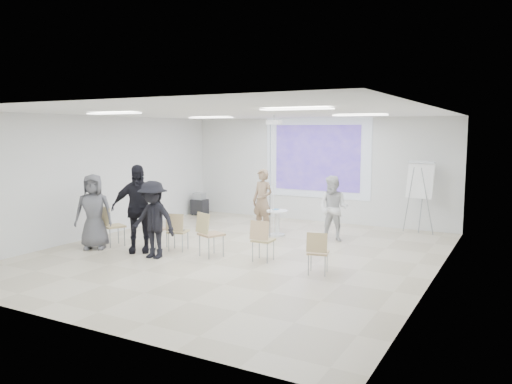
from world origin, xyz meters
The scene contains 30 objects.
floor centered at (0.00, 0.00, -0.05)m, with size 8.00×9.00×0.10m, color beige.
ceiling centered at (0.00, 0.00, 3.05)m, with size 8.00×9.00×0.10m, color white.
wall_back centered at (0.00, 4.55, 1.50)m, with size 8.00×0.10×3.00m, color silver.
wall_left centered at (-4.05, 0.00, 1.50)m, with size 0.10×9.00×3.00m, color silver.
wall_right centered at (4.05, 0.00, 1.50)m, with size 0.10×9.00×3.00m, color silver.
projection_halo centered at (0.00, 4.49, 1.85)m, with size 3.20×0.01×2.30m, color silver.
projection_image centered at (0.00, 4.47, 1.85)m, with size 2.60×0.01×1.90m, color #472D9C.
pedestal_table centered at (-0.08, 2.07, 0.37)m, with size 0.55×0.55×0.67m.
player_left centered at (-0.61, 2.28, 0.94)m, with size 0.68×0.46×1.87m, color #9A7B5E.
player_right centered at (1.34, 2.20, 0.87)m, with size 0.84×0.67×1.73m, color white.
controller_left centered at (-0.43, 2.53, 1.23)m, with size 0.04×0.11×0.04m, color white.
controller_right centered at (1.16, 2.45, 1.17)m, with size 0.04×0.12×0.04m, color silver.
chair_far_left centered at (-2.91, -0.79, 0.54)m, with size 0.57×0.59×0.91m.
chair_left_mid centered at (-1.92, -0.47, 0.51)m, with size 0.47×0.49×0.86m.
chair_left_inner centered at (-1.29, -0.45, 0.50)m, with size 0.49×0.51×0.85m.
chair_center centered at (-0.40, -0.55, 0.56)m, with size 0.59×0.61×0.94m.
chair_right_inner centered at (0.76, -0.35, 0.50)m, with size 0.42×0.45×0.85m.
chair_right_far centered at (2.09, -0.69, 0.47)m, with size 0.46×0.48×0.80m.
red_jacket centered at (-1.91, -0.62, 0.72)m, with size 0.39×0.09×0.37m, color #B51916.
laptop centered at (-1.31, -0.36, 0.45)m, with size 0.31×0.23×0.02m, color black.
audience_left centered at (-1.99, -0.89, 1.09)m, with size 1.27×0.76×2.19m, color black.
audience_mid centered at (-1.36, -1.14, 0.91)m, with size 1.18×0.64×1.82m, color black.
audience_outer centered at (-3.06, -1.13, 0.94)m, with size 0.92×0.60×1.88m, color #5E5E63.
flipchart_easel centered at (2.99, 4.04, 1.37)m, with size 0.80×0.61×1.86m.
av_cart centered at (-3.61, 3.73, 0.32)m, with size 0.47×0.38×0.70m.
ceiling_projector centered at (0.10, 1.49, 2.69)m, with size 0.30×0.25×3.00m.
fluor_panel_nw centered at (-2.00, 2.00, 2.97)m, with size 1.20×0.30×0.02m, color white.
fluor_panel_ne centered at (2.00, 2.00, 2.97)m, with size 1.20×0.30×0.02m, color white.
fluor_panel_sw centered at (-2.00, -1.50, 2.97)m, with size 1.20×0.30×0.02m, color white.
fluor_panel_se centered at (2.00, -1.50, 2.97)m, with size 1.20×0.30×0.02m, color white.
Camera 1 is at (5.34, -9.02, 2.61)m, focal length 35.00 mm.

